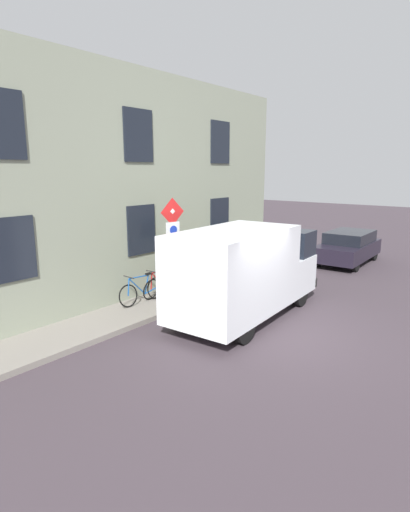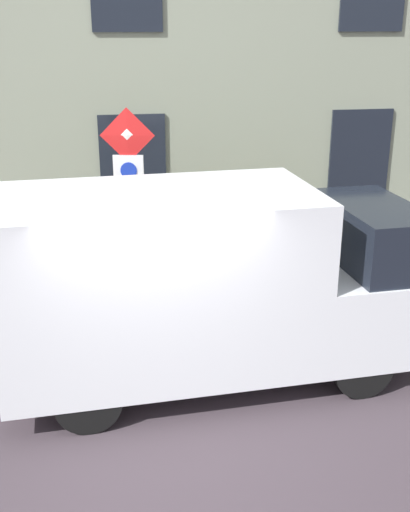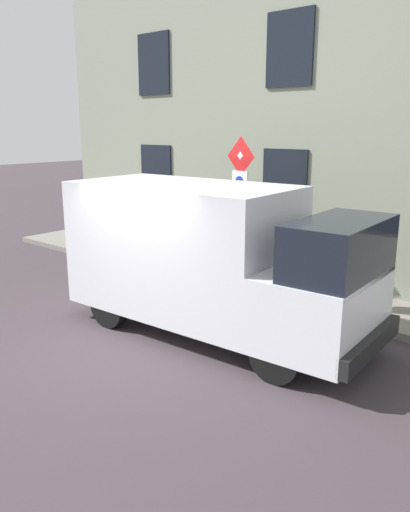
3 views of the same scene
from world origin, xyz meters
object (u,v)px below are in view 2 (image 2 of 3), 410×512
bicycle_black (208,262)px  bicycle_red (158,265)px  sign_post_stacked (129,184)px  bicycle_blue (107,268)px  pedestrian (271,238)px  delivery_van (207,281)px

bicycle_black → bicycle_red: 0.86m
sign_post_stacked → bicycle_black: size_ratio=1.75×
bicycle_blue → pedestrian: (-0.52, -2.67, 0.56)m
delivery_van → bicycle_black: delivery_van is taller
bicycle_blue → pedestrian: 2.78m
bicycle_red → bicycle_black: bearing=178.3°
pedestrian → bicycle_blue: bearing=-34.2°
sign_post_stacked → delivery_van: size_ratio=0.55×
sign_post_stacked → pedestrian: bearing=-80.9°
delivery_van → bicycle_red: size_ratio=3.17×
sign_post_stacked → bicycle_red: 1.92m
delivery_van → pedestrian: 2.72m
bicycle_black → pedestrian: size_ratio=0.99×
bicycle_black → bicycle_red: size_ratio=1.00×
sign_post_stacked → delivery_van: sign_post_stacked is taller
sign_post_stacked → bicycle_blue: (0.89, 0.40, -1.64)m
bicycle_black → pedestrian: pedestrian is taller
delivery_van → pedestrian: size_ratio=3.16×
delivery_van → sign_post_stacked: bearing=110.2°
delivery_van → pedestrian: (2.28, -1.45, -0.26)m
delivery_van → pedestrian: delivery_van is taller
bicycle_black → delivery_van: bearing=86.8°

